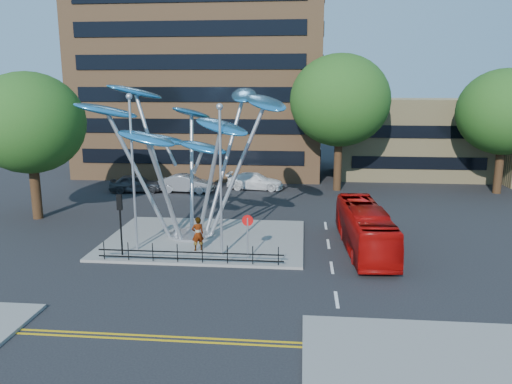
# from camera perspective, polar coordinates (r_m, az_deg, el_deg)

# --- Properties ---
(ground) EXTENTS (120.00, 120.00, 0.00)m
(ground) POSITION_cam_1_polar(r_m,az_deg,el_deg) (25.30, -6.17, -9.69)
(ground) COLOR black
(ground) RESTS_ON ground
(traffic_island) EXTENTS (12.00, 9.00, 0.15)m
(traffic_island) POSITION_cam_1_polar(r_m,az_deg,el_deg) (31.00, -5.77, -5.39)
(traffic_island) COLOR slate
(traffic_island) RESTS_ON ground
(pavement_right) EXTENTS (12.00, 6.00, 0.15)m
(pavement_right) POSITION_cam_1_polar(r_m,az_deg,el_deg) (19.47, 24.17, -17.54)
(pavement_right) COLOR slate
(pavement_right) RESTS_ON ground
(double_yellow_near) EXTENTS (40.00, 0.12, 0.01)m
(double_yellow_near) POSITION_cam_1_polar(r_m,az_deg,el_deg) (20.00, -9.73, -15.99)
(double_yellow_near) COLOR gold
(double_yellow_near) RESTS_ON ground
(double_yellow_far) EXTENTS (40.00, 0.12, 0.01)m
(double_yellow_far) POSITION_cam_1_polar(r_m,az_deg,el_deg) (19.75, -9.97, -16.39)
(double_yellow_far) COLOR gold
(double_yellow_far) RESTS_ON ground
(brick_tower) EXTENTS (25.00, 15.00, 30.00)m
(brick_tower) POSITION_cam_1_polar(r_m,az_deg,el_deg) (56.33, -6.00, 17.80)
(brick_tower) COLOR #8C613D
(brick_tower) RESTS_ON ground
(low_building_near) EXTENTS (15.00, 8.00, 8.00)m
(low_building_near) POSITION_cam_1_polar(r_m,az_deg,el_deg) (54.40, 17.32, 5.91)
(low_building_near) COLOR tan
(low_building_near) RESTS_ON ground
(tree_right) EXTENTS (8.80, 8.80, 12.11)m
(tree_right) POSITION_cam_1_polar(r_m,az_deg,el_deg) (45.11, 9.57, 10.27)
(tree_right) COLOR black
(tree_right) RESTS_ON ground
(tree_left) EXTENTS (7.60, 7.60, 10.32)m
(tree_left) POSITION_cam_1_polar(r_m,az_deg,el_deg) (38.10, -24.48, 7.17)
(tree_left) COLOR black
(tree_left) RESTS_ON ground
(tree_far) EXTENTS (8.00, 8.00, 10.81)m
(tree_far) POSITION_cam_1_polar(r_m,az_deg,el_deg) (48.18, 26.55, 8.17)
(tree_far) COLOR black
(tree_far) RESTS_ON ground
(leaf_sculpture) EXTENTS (12.72, 9.54, 9.51)m
(leaf_sculpture) POSITION_cam_1_polar(r_m,az_deg,el_deg) (30.57, -7.77, 7.33)
(leaf_sculpture) COLOR #9EA0A5
(leaf_sculpture) RESTS_ON traffic_island
(street_lamp_left) EXTENTS (0.36, 0.36, 8.80)m
(street_lamp_left) POSITION_cam_1_polar(r_m,az_deg,el_deg) (28.38, -13.94, 3.63)
(street_lamp_left) COLOR #9EA0A5
(street_lamp_left) RESTS_ON traffic_island
(street_lamp_right) EXTENTS (0.36, 0.36, 8.30)m
(street_lamp_right) POSITION_cam_1_polar(r_m,az_deg,el_deg) (26.70, -4.08, 2.88)
(street_lamp_right) COLOR #9EA0A5
(street_lamp_right) RESTS_ON traffic_island
(traffic_light_island) EXTENTS (0.28, 0.18, 3.42)m
(traffic_light_island) POSITION_cam_1_polar(r_m,az_deg,el_deg) (28.16, -15.29, -2.20)
(traffic_light_island) COLOR black
(traffic_light_island) RESTS_ON traffic_island
(no_entry_sign_island) EXTENTS (0.60, 0.10, 2.45)m
(no_entry_sign_island) POSITION_cam_1_polar(r_m,az_deg,el_deg) (26.75, -0.96, -4.28)
(no_entry_sign_island) COLOR #9EA0A5
(no_entry_sign_island) RESTS_ON traffic_island
(pedestrian_railing_front) EXTENTS (10.00, 0.06, 1.00)m
(pedestrian_railing_front) POSITION_cam_1_polar(r_m,az_deg,el_deg) (26.87, -7.57, -7.15)
(pedestrian_railing_front) COLOR black
(pedestrian_railing_front) RESTS_ON traffic_island
(red_bus) EXTENTS (2.72, 9.40, 2.59)m
(red_bus) POSITION_cam_1_polar(r_m,az_deg,el_deg) (29.45, 12.32, -4.08)
(red_bus) COLOR #9F0907
(red_bus) RESTS_ON ground
(pedestrian) EXTENTS (0.85, 0.76, 1.95)m
(pedestrian) POSITION_cam_1_polar(r_m,az_deg,el_deg) (28.52, -6.68, -4.77)
(pedestrian) COLOR gray
(pedestrian) RESTS_ON traffic_island
(parked_car_left) EXTENTS (4.87, 2.50, 1.59)m
(parked_car_left) POSITION_cam_1_polar(r_m,az_deg,el_deg) (45.69, -13.53, 0.96)
(parked_car_left) COLOR #393A3F
(parked_car_left) RESTS_ON ground
(parked_car_mid) EXTENTS (4.93, 2.03, 1.59)m
(parked_car_mid) POSITION_cam_1_polar(r_m,az_deg,el_deg) (44.78, -7.93, 0.96)
(parked_car_mid) COLOR #9B9EA3
(parked_car_mid) RESTS_ON ground
(parked_car_right) EXTENTS (5.31, 2.45, 1.50)m
(parked_car_right) POSITION_cam_1_polar(r_m,az_deg,el_deg) (45.67, -0.10, 1.25)
(parked_car_right) COLOR white
(parked_car_right) RESTS_ON ground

